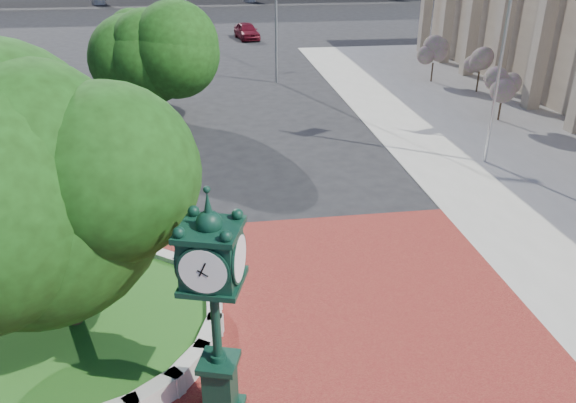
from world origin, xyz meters
The scene contains 12 objects.
ground centered at (0.00, 0.00, 0.00)m, with size 200.00×200.00×0.00m, color black.
plaza centered at (0.00, -1.00, 0.02)m, with size 12.00×12.00×0.04m, color maroon.
planter_wall centered at (-2.71, 0.00, 0.27)m, with size 2.96×6.77×0.54m.
grass_bed centered at (-5.00, 0.00, 0.20)m, with size 6.10×6.10×0.40m, color #164E19.
tree_planter centered at (-5.00, 0.00, 3.72)m, with size 5.20×5.20×6.33m.
tree_street centered at (-4.00, 18.00, 3.24)m, with size 4.40×4.40×5.45m.
post_clock centered at (-1.75, -2.91, 2.65)m, with size 1.21×1.21×4.82m.
parked_car centered at (2.25, 40.08, 0.71)m, with size 1.68×4.18×1.43m, color #580C1A.
flagpole_a centered at (9.51, 8.95, 5.35)m, with size 1.55×0.74×10.45m.
shrub_near centered at (12.79, 14.21, 1.59)m, with size 1.20×1.20×2.20m.
shrub_mid centered at (14.20, 19.64, 1.59)m, with size 1.20×1.20×2.20m.
shrub_far centered at (12.50, 22.48, 1.59)m, with size 1.20×1.20×2.20m.
Camera 1 is at (-1.66, -11.16, 8.53)m, focal length 35.00 mm.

